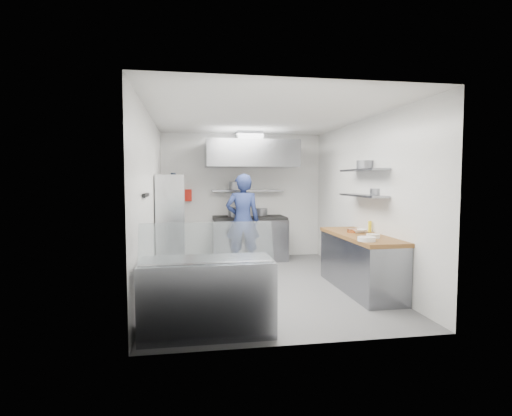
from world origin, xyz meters
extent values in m
plane|color=#515153|center=(0.00, 0.00, 0.00)|extent=(5.00, 5.00, 0.00)
plane|color=silver|center=(0.00, 0.00, 2.80)|extent=(5.00, 5.00, 0.00)
cube|color=white|center=(0.00, 2.50, 1.40)|extent=(3.60, 2.80, 0.02)
cube|color=white|center=(0.00, -2.50, 1.40)|extent=(3.60, 2.80, 0.02)
cube|color=white|center=(-1.80, 0.00, 1.40)|extent=(2.80, 5.00, 0.02)
cube|color=white|center=(1.80, 0.00, 1.40)|extent=(2.80, 5.00, 0.02)
cube|color=gray|center=(0.10, 2.10, 0.45)|extent=(1.60, 0.80, 0.90)
cube|color=black|center=(0.10, 2.10, 0.93)|extent=(1.57, 0.78, 0.06)
cylinder|color=slate|center=(-0.24, 2.07, 1.06)|extent=(0.27, 0.27, 0.20)
cylinder|color=slate|center=(0.12, 2.33, 1.08)|extent=(0.30, 0.30, 0.24)
cylinder|color=slate|center=(0.41, 2.35, 1.04)|extent=(0.29, 0.29, 0.16)
cube|color=gray|center=(0.10, 2.34, 1.52)|extent=(1.60, 0.30, 0.04)
cylinder|color=slate|center=(-0.20, 2.21, 1.63)|extent=(0.26, 0.26, 0.18)
cube|color=gray|center=(0.10, 1.93, 2.30)|extent=(1.90, 1.15, 0.55)
cube|color=slate|center=(0.10, 2.15, 2.68)|extent=(0.55, 0.55, 0.24)
cube|color=red|center=(-1.25, 2.44, 1.42)|extent=(0.22, 0.10, 0.26)
imported|color=navy|center=(-0.13, 1.45, 0.94)|extent=(0.71, 0.50, 1.88)
cube|color=silver|center=(-1.53, 1.02, 0.93)|extent=(0.50, 0.90, 1.85)
cube|color=white|center=(-1.53, 1.03, 0.80)|extent=(0.16, 0.20, 0.18)
cube|color=yellow|center=(-1.53, 1.30, 1.30)|extent=(0.14, 0.18, 0.16)
cylinder|color=black|center=(-1.48, 1.04, 1.80)|extent=(0.10, 0.10, 0.18)
cube|color=black|center=(-1.78, -0.90, 1.55)|extent=(0.04, 0.55, 0.05)
cube|color=gray|center=(1.48, -0.60, 0.42)|extent=(0.62, 2.00, 0.84)
cube|color=brown|center=(1.48, -0.60, 0.87)|extent=(0.65, 2.04, 0.06)
cylinder|color=white|center=(1.26, -1.29, 0.93)|extent=(0.25, 0.25, 0.06)
cylinder|color=white|center=(1.49, -1.02, 0.93)|extent=(0.20, 0.20, 0.06)
cylinder|color=#C86C38|center=(1.43, -0.39, 0.93)|extent=(0.16, 0.16, 0.06)
cylinder|color=yellow|center=(1.75, -0.35, 0.99)|extent=(0.06, 0.06, 0.18)
imported|color=white|center=(1.52, -0.43, 0.93)|extent=(0.24, 0.24, 0.06)
cube|color=gray|center=(1.64, -0.30, 1.50)|extent=(0.30, 1.30, 0.04)
cube|color=gray|center=(1.64, -0.30, 1.92)|extent=(0.30, 1.30, 0.04)
cylinder|color=slate|center=(1.81, -0.47, 1.57)|extent=(0.23, 0.23, 0.10)
cylinder|color=slate|center=(1.71, -0.23, 2.01)|extent=(0.28, 0.28, 0.14)
cube|color=gray|center=(-1.00, -2.00, 0.42)|extent=(1.50, 0.70, 0.85)
cube|color=silver|center=(-1.00, -2.12, 1.07)|extent=(1.47, 0.19, 0.42)
camera|label=1|loc=(-1.18, -6.51, 1.75)|focal=28.00mm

